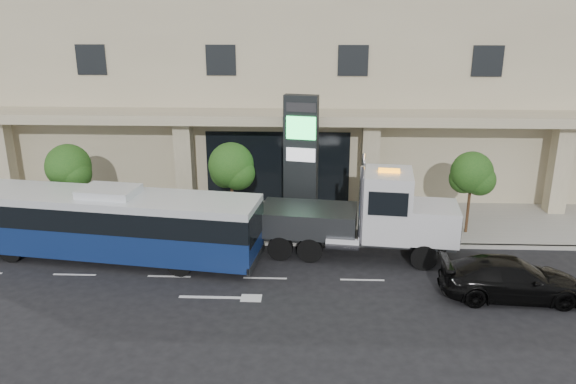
# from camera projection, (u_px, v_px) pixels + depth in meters

# --- Properties ---
(ground) EXTENTS (120.00, 120.00, 0.00)m
(ground) POSITION_uv_depth(u_px,v_px,m) (268.00, 263.00, 24.58)
(ground) COLOR black
(ground) RESTS_ON ground
(sidewalk) EXTENTS (120.00, 6.00, 0.15)m
(sidewalk) POSITION_uv_depth(u_px,v_px,m) (275.00, 220.00, 29.30)
(sidewalk) COLOR gray
(sidewalk) RESTS_ON ground
(curb) EXTENTS (120.00, 0.30, 0.15)m
(curb) POSITION_uv_depth(u_px,v_px,m) (271.00, 243.00, 26.45)
(curb) COLOR gray
(curb) RESTS_ON ground
(convention_center) EXTENTS (60.00, 17.60, 20.00)m
(convention_center) POSITION_uv_depth(u_px,v_px,m) (284.00, 19.00, 36.13)
(convention_center) COLOR tan
(convention_center) RESTS_ON ground
(tree_left) EXTENTS (2.27, 2.20, 4.22)m
(tree_left) POSITION_uv_depth(u_px,v_px,m) (69.00, 170.00, 27.40)
(tree_left) COLOR #422B19
(tree_left) RESTS_ON sidewalk
(tree_mid) EXTENTS (2.28, 2.20, 4.38)m
(tree_mid) POSITION_uv_depth(u_px,v_px,m) (232.00, 168.00, 27.05)
(tree_mid) COLOR #422B19
(tree_mid) RESTS_ON sidewalk
(tree_right) EXTENTS (2.10, 2.00, 4.04)m
(tree_right) POSITION_uv_depth(u_px,v_px,m) (472.00, 176.00, 26.68)
(tree_right) COLOR #422B19
(tree_right) RESTS_ON sidewalk
(city_bus) EXTENTS (13.25, 4.51, 3.29)m
(city_bus) POSITION_uv_depth(u_px,v_px,m) (112.00, 223.00, 24.52)
(city_bus) COLOR black
(city_bus) RESTS_ON ground
(tow_truck) EXTENTS (9.85, 3.37, 4.46)m
(tow_truck) POSITION_uv_depth(u_px,v_px,m) (367.00, 217.00, 24.76)
(tow_truck) COLOR #2D3033
(tow_truck) RESTS_ON ground
(black_sedan) EXTENTS (5.43, 2.36, 1.56)m
(black_sedan) POSITION_uv_depth(u_px,v_px,m) (511.00, 279.00, 21.42)
(black_sedan) COLOR black
(black_sedan) RESTS_ON ground
(signage_pylon) EXTENTS (1.72, 0.91, 6.57)m
(signage_pylon) POSITION_uv_depth(u_px,v_px,m) (301.00, 161.00, 27.50)
(signage_pylon) COLOR black
(signage_pylon) RESTS_ON sidewalk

